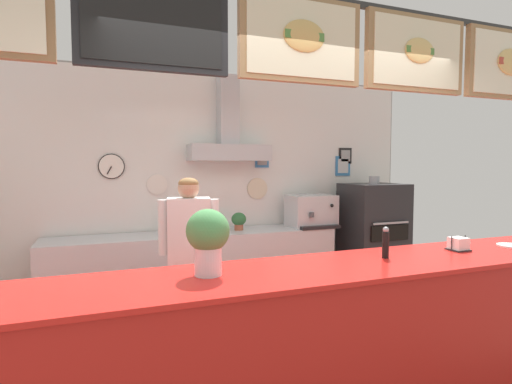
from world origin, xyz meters
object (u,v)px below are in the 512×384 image
object	(u,v)px
napkin_holder	(458,244)
pepper_grinder	(386,243)
espresso_machine	(311,211)
potted_thyme	(239,220)
condiment_plate	(511,246)
shop_worker	(189,261)
pizza_oven	(373,237)
potted_basil	(180,220)
basil_vase	(208,239)

from	to	relation	value
napkin_holder	pepper_grinder	size ratio (longest dim) A/B	0.65
espresso_machine	napkin_holder	xyz separation A→B (m)	(-0.02, -2.36, -0.00)
potted_thyme	condiment_plate	distance (m)	2.85
shop_worker	espresso_machine	bearing A→B (deg)	-136.15
shop_worker	espresso_machine	xyz separation A→B (m)	(1.86, 1.21, 0.23)
pizza_oven	pepper_grinder	size ratio (longest dim) A/B	6.99
pizza_oven	napkin_holder	distance (m)	2.35
potted_basil	basil_vase	distance (m)	2.43
napkin_holder	condiment_plate	size ratio (longest dim) A/B	0.68
pizza_oven	shop_worker	size ratio (longest dim) A/B	0.97
shop_worker	potted_basil	size ratio (longest dim) A/B	5.56
pizza_oven	shop_worker	xyz separation A→B (m)	(-2.69, -1.00, 0.13)
espresso_machine	pepper_grinder	distance (m)	2.48
potted_thyme	condiment_plate	bearing A→B (deg)	-58.70
potted_thyme	pizza_oven	bearing A→B (deg)	-7.61
pizza_oven	basil_vase	bearing A→B (deg)	-142.54
basil_vase	condiment_plate	bearing A→B (deg)	-0.96
espresso_machine	potted_basil	bearing A→B (deg)	178.49
pepper_grinder	condiment_plate	xyz separation A→B (m)	(1.21, -0.03, -0.10)
pizza_oven	potted_thyme	distance (m)	1.85
condiment_plate	basil_vase	bearing A→B (deg)	179.04
pizza_oven	shop_worker	distance (m)	2.87
potted_basil	condiment_plate	distance (m)	3.29
shop_worker	napkin_holder	distance (m)	2.18
espresso_machine	condiment_plate	world-z (taller)	espresso_machine
potted_basil	potted_thyme	bearing A→B (deg)	-0.74
shop_worker	condiment_plate	bearing A→B (deg)	163.94
espresso_machine	potted_thyme	xyz separation A→B (m)	(-0.98, 0.04, -0.08)
espresso_machine	basil_vase	size ratio (longest dim) A/B	1.50
potted_thyme	napkin_holder	bearing A→B (deg)	-68.18
espresso_machine	potted_basil	xyz separation A→B (m)	(-1.70, 0.04, -0.04)
espresso_machine	basil_vase	distance (m)	3.09
pepper_grinder	potted_thyme	bearing A→B (deg)	96.46
pizza_oven	napkin_holder	bearing A→B (deg)	-111.53
pepper_grinder	shop_worker	bearing A→B (deg)	134.60
napkin_holder	espresso_machine	bearing A→B (deg)	89.45
basil_vase	napkin_holder	world-z (taller)	basil_vase
potted_thyme	basil_vase	distance (m)	2.61
potted_thyme	basil_vase	xyz separation A→B (m)	(-1.00, -2.40, 0.25)
pizza_oven	basil_vase	xyz separation A→B (m)	(-2.81, -2.15, 0.54)
espresso_machine	condiment_plate	bearing A→B (deg)	-78.27
espresso_machine	potted_thyme	world-z (taller)	espresso_machine
shop_worker	espresso_machine	world-z (taller)	shop_worker
napkin_holder	pepper_grinder	world-z (taller)	pepper_grinder
basil_vase	napkin_holder	bearing A→B (deg)	-0.10
basil_vase	napkin_holder	xyz separation A→B (m)	(1.96, -0.00, -0.17)
shop_worker	condiment_plate	world-z (taller)	shop_worker
basil_vase	potted_thyme	bearing A→B (deg)	67.36
potted_thyme	napkin_holder	xyz separation A→B (m)	(0.96, -2.40, 0.07)
napkin_holder	pepper_grinder	distance (m)	0.69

